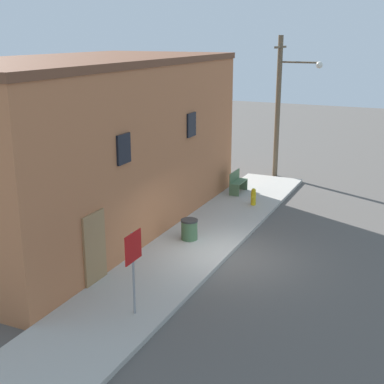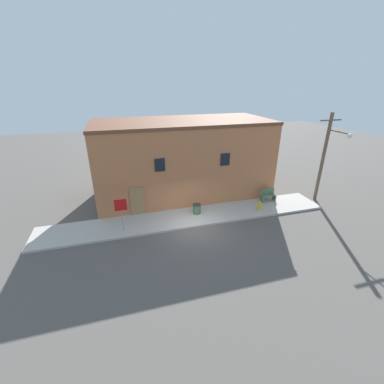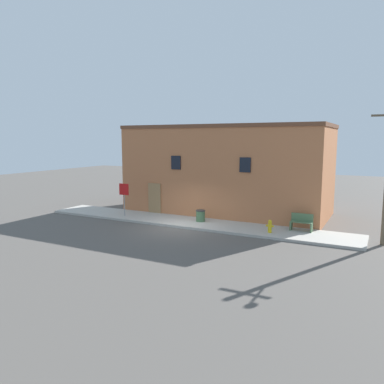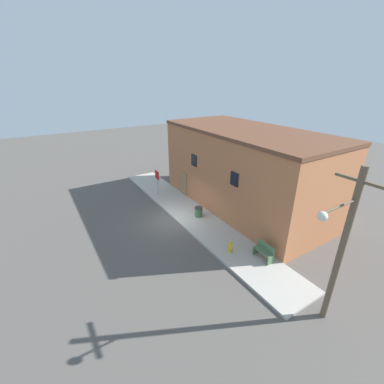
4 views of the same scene
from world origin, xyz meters
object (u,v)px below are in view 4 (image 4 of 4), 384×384
fire_hydrant (230,247)px  bench (264,252)px  trash_bin (199,212)px  utility_pole (341,246)px  stop_sign (157,178)px

fire_hydrant → bench: size_ratio=0.59×
trash_bin → utility_pole: 10.65m
bench → utility_pole: bearing=-9.9°
stop_sign → trash_bin: size_ratio=3.05×
fire_hydrant → utility_pole: bearing=5.3°
stop_sign → bench: bearing=6.7°
stop_sign → trash_bin: stop_sign is taller
stop_sign → trash_bin: (5.19, 0.89, -1.18)m
utility_pole → stop_sign: bearing=-177.7°
fire_hydrant → utility_pole: size_ratio=0.10×
fire_hydrant → bench: 1.90m
trash_bin → utility_pole: utility_pole is taller
bench → utility_pole: (4.08, -0.71, 3.16)m
stop_sign → utility_pole: bearing=2.3°
stop_sign → bench: (11.25, 1.33, -1.09)m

